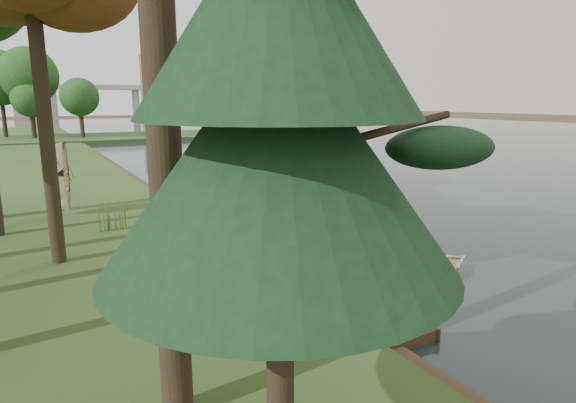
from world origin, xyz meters
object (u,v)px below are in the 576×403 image
boardwalk (245,243)px  rowboat_2 (349,245)px  pine_tree (279,75)px  rowboat_0 (416,267)px  rowboat_1 (376,252)px  stored_rowboat (68,207)px

boardwalk → rowboat_2: rowboat_2 is taller
pine_tree → rowboat_0: bearing=35.4°
rowboat_1 → stored_rowboat: size_ratio=1.12×
boardwalk → rowboat_2: size_ratio=4.88×
boardwalk → rowboat_1: bearing=-52.8°
rowboat_2 → pine_tree: (-6.47, -7.51, 4.77)m
pine_tree → boardwalk: bearing=68.3°
rowboat_1 → pine_tree: size_ratio=0.42×
stored_rowboat → rowboat_0: bearing=-134.3°
boardwalk → stored_rowboat: stored_rowboat is taller
boardwalk → rowboat_2: 3.55m
rowboat_1 → pine_tree: 10.48m
rowboat_0 → pine_tree: (-6.79, -4.83, 4.71)m
rowboat_0 → rowboat_1: size_ratio=1.14×
rowboat_0 → rowboat_1: 1.65m
stored_rowboat → pine_tree: bearing=-164.0°
boardwalk → rowboat_0: size_ratio=4.20×
rowboat_0 → pine_tree: 9.57m
stored_rowboat → pine_tree: size_ratio=0.38×
boardwalk → rowboat_1: 4.50m
rowboat_2 → rowboat_0: bearing=-170.1°
pine_tree → stored_rowboat: bearing=93.1°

